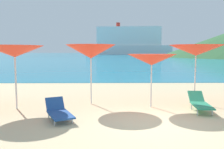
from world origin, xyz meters
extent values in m
cube|color=beige|center=(0.00, 10.00, -0.15)|extent=(50.00, 100.00, 0.30)
cube|color=teal|center=(0.00, 228.96, 0.01)|extent=(650.00, 440.00, 0.02)
cylinder|color=silver|center=(-4.81, 1.79, 1.12)|extent=(0.06, 0.06, 2.23)
cone|color=red|center=(-4.81, 1.79, 2.13)|extent=(2.17, 2.17, 0.43)
sphere|color=silver|center=(-4.81, 1.79, 2.26)|extent=(0.07, 0.07, 0.07)
cylinder|color=silver|center=(-2.11, 2.60, 1.13)|extent=(0.05, 0.05, 2.26)
cone|color=red|center=(-2.11, 2.60, 2.12)|extent=(2.13, 2.13, 0.55)
sphere|color=silver|center=(-2.11, 2.60, 2.29)|extent=(0.07, 0.07, 0.07)
cylinder|color=silver|center=(0.22, 2.05, 0.96)|extent=(0.05, 0.05, 1.92)
cone|color=red|center=(0.22, 2.05, 1.81)|extent=(1.92, 1.92, 0.42)
sphere|color=silver|center=(0.22, 2.05, 1.95)|extent=(0.07, 0.07, 0.07)
cylinder|color=silver|center=(2.16, 2.75, 1.14)|extent=(0.05, 0.05, 2.28)
cone|color=red|center=(2.16, 2.75, 2.17)|extent=(2.30, 2.30, 0.44)
sphere|color=silver|center=(2.16, 2.75, 2.31)|extent=(0.07, 0.07, 0.07)
cube|color=#268C66|center=(1.83, 1.14, 0.26)|extent=(0.68, 1.21, 0.05)
cube|color=#268C66|center=(1.91, 1.94, 0.42)|extent=(0.58, 0.54, 0.37)
cylinder|color=silver|center=(1.55, 0.80, 0.12)|extent=(0.04, 0.04, 0.23)
cylinder|color=silver|center=(2.03, 0.75, 0.12)|extent=(0.04, 0.04, 0.23)
cylinder|color=silver|center=(1.64, 1.61, 0.12)|extent=(0.04, 0.04, 0.23)
cylinder|color=silver|center=(2.11, 1.56, 0.12)|extent=(0.04, 0.04, 0.23)
cube|color=#1E478C|center=(-2.88, 0.23, 0.20)|extent=(1.07, 1.34, 0.05)
cube|color=#1E478C|center=(-3.19, 0.89, 0.39)|extent=(0.66, 0.53, 0.41)
cylinder|color=silver|center=(-2.95, -0.22, 0.09)|extent=(0.04, 0.04, 0.18)
cylinder|color=silver|center=(-2.48, 0.01, 0.09)|extent=(0.04, 0.04, 0.18)
cylinder|color=silver|center=(-3.31, 0.54, 0.09)|extent=(0.04, 0.04, 0.18)
cylinder|color=silver|center=(-2.84, 0.76, 0.09)|extent=(0.04, 0.04, 0.18)
cube|color=white|center=(13.27, 167.39, 3.41)|extent=(63.11, 13.31, 6.77)
cube|color=white|center=(13.27, 167.39, 13.62)|extent=(47.38, 10.56, 13.65)
cylinder|color=red|center=(5.46, 168.04, 21.94)|extent=(2.86, 2.86, 3.00)
camera|label=1|loc=(-1.39, -6.78, 2.11)|focal=37.56mm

